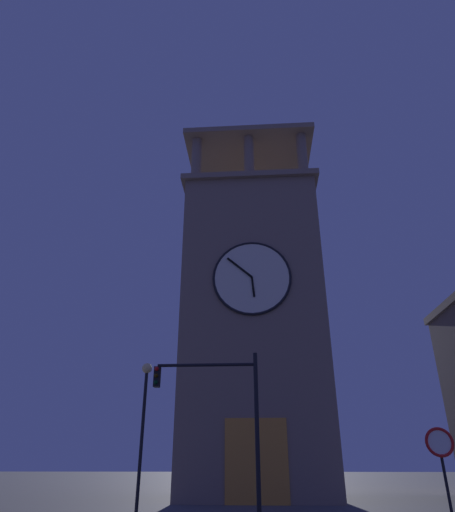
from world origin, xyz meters
TOP-DOWN VIEW (x-y plane):
  - ground_plane at (0.00, 0.00)m, footprint 200.00×200.00m
  - clocktower at (0.82, -2.16)m, footprint 9.19×9.50m
  - traffic_signal_near at (1.98, 10.00)m, footprint 3.92×0.41m
  - street_lamp at (5.48, 7.45)m, footprint 0.44×0.44m
  - no_horn_sign at (-4.33, 13.30)m, footprint 0.78×0.14m

SIDE VIEW (x-z plane):
  - ground_plane at x=0.00m, z-range 0.00..0.00m
  - no_horn_sign at x=-4.33m, z-range 0.77..3.53m
  - traffic_signal_near at x=1.98m, z-range 0.97..6.62m
  - street_lamp at x=5.48m, z-range 1.08..6.94m
  - clocktower at x=0.82m, z-range -2.60..22.89m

